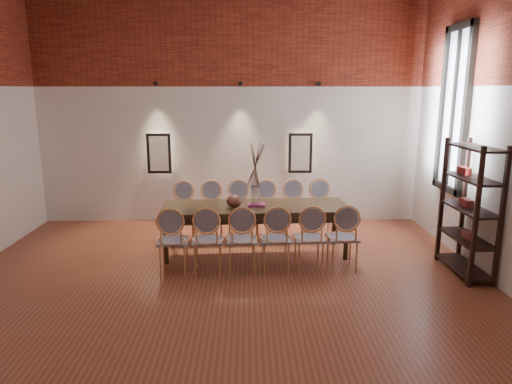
{
  "coord_description": "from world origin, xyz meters",
  "views": [
    {
      "loc": [
        0.32,
        -4.92,
        2.46
      ],
      "look_at": [
        0.44,
        1.3,
        1.05
      ],
      "focal_mm": 32.0,
      "sensor_mm": 36.0,
      "label": 1
    }
  ],
  "objects_px": {
    "chair_far_d": "(267,211)",
    "book": "(256,205)",
    "chair_near_b": "(208,240)",
    "bowl": "(234,201)",
    "chair_far_e": "(294,210)",
    "chair_near_c": "(242,239)",
    "chair_far_f": "(321,210)",
    "shelving_rack": "(469,209)",
    "chair_far_c": "(239,211)",
    "chair_far_b": "(211,212)",
    "dining_table": "(255,229)",
    "vase": "(255,196)",
    "chair_near_e": "(309,238)",
    "chair_far_a": "(183,212)",
    "chair_near_f": "(342,237)",
    "chair_near_d": "(276,238)",
    "chair_near_a": "(173,241)"
  },
  "relations": [
    {
      "from": "chair_far_d",
      "to": "book",
      "type": "relative_size",
      "value": 3.62
    },
    {
      "from": "chair_near_b",
      "to": "chair_far_d",
      "type": "distance_m",
      "value": 1.72
    },
    {
      "from": "chair_near_b",
      "to": "bowl",
      "type": "height_order",
      "value": "chair_near_b"
    },
    {
      "from": "chair_near_b",
      "to": "chair_far_e",
      "type": "height_order",
      "value": "same"
    },
    {
      "from": "chair_near_c",
      "to": "chair_far_f",
      "type": "bearing_deg",
      "value": 46.32
    },
    {
      "from": "chair_far_f",
      "to": "shelving_rack",
      "type": "relative_size",
      "value": 0.52
    },
    {
      "from": "chair_near_c",
      "to": "shelving_rack",
      "type": "height_order",
      "value": "shelving_rack"
    },
    {
      "from": "chair_far_c",
      "to": "shelving_rack",
      "type": "height_order",
      "value": "shelving_rack"
    },
    {
      "from": "chair_far_c",
      "to": "chair_far_e",
      "type": "relative_size",
      "value": 1.0
    },
    {
      "from": "chair_far_b",
      "to": "chair_far_f",
      "type": "bearing_deg",
      "value": -180.0
    },
    {
      "from": "dining_table",
      "to": "vase",
      "type": "xyz_separation_m",
      "value": [
        -0.0,
        -0.0,
        0.53
      ]
    },
    {
      "from": "chair_near_c",
      "to": "chair_far_c",
      "type": "relative_size",
      "value": 1.0
    },
    {
      "from": "chair_near_e",
      "to": "chair_far_b",
      "type": "relative_size",
      "value": 1.0
    },
    {
      "from": "chair_near_e",
      "to": "chair_far_f",
      "type": "relative_size",
      "value": 1.0
    },
    {
      "from": "dining_table",
      "to": "chair_near_b",
      "type": "bearing_deg",
      "value": -133.68
    },
    {
      "from": "chair_far_a",
      "to": "chair_far_c",
      "type": "xyz_separation_m",
      "value": [
        0.92,
        0.04,
        0.0
      ]
    },
    {
      "from": "chair_near_f",
      "to": "chair_near_e",
      "type": "bearing_deg",
      "value": 180.0
    },
    {
      "from": "dining_table",
      "to": "chair_near_e",
      "type": "xyz_separation_m",
      "value": [
        0.72,
        -0.7,
        0.09
      ]
    },
    {
      "from": "chair_far_d",
      "to": "chair_far_f",
      "type": "bearing_deg",
      "value": -180.0
    },
    {
      "from": "chair_near_d",
      "to": "chair_near_f",
      "type": "height_order",
      "value": "same"
    },
    {
      "from": "chair_far_b",
      "to": "shelving_rack",
      "type": "distance_m",
      "value": 3.89
    },
    {
      "from": "bowl",
      "to": "book",
      "type": "distance_m",
      "value": 0.34
    },
    {
      "from": "chair_near_d",
      "to": "bowl",
      "type": "relative_size",
      "value": 3.92
    },
    {
      "from": "chair_near_d",
      "to": "chair_near_b",
      "type": "bearing_deg",
      "value": -180.0
    },
    {
      "from": "chair_near_e",
      "to": "chair_far_e",
      "type": "distance_m",
      "value": 1.45
    },
    {
      "from": "chair_near_a",
      "to": "chair_far_b",
      "type": "xyz_separation_m",
      "value": [
        0.4,
        1.47,
        0.0
      ]
    },
    {
      "from": "chair_far_d",
      "to": "chair_far_b",
      "type": "bearing_deg",
      "value": 0.0
    },
    {
      "from": "chair_near_e",
      "to": "vase",
      "type": "distance_m",
      "value": 1.09
    },
    {
      "from": "chair_near_e",
      "to": "chair_far_c",
      "type": "bearing_deg",
      "value": 122.49
    },
    {
      "from": "chair_near_e",
      "to": "chair_far_e",
      "type": "xyz_separation_m",
      "value": [
        -0.06,
        1.45,
        0.0
      ]
    },
    {
      "from": "chair_near_a",
      "to": "chair_near_d",
      "type": "xyz_separation_m",
      "value": [
        1.38,
        0.06,
        0.0
      ]
    },
    {
      "from": "chair_far_e",
      "to": "shelving_rack",
      "type": "bearing_deg",
      "value": 141.9
    },
    {
      "from": "chair_near_a",
      "to": "chair_far_e",
      "type": "distance_m",
      "value": 2.35
    },
    {
      "from": "chair_near_a",
      "to": "chair_far_f",
      "type": "distance_m",
      "value": 2.73
    },
    {
      "from": "chair_far_b",
      "to": "dining_table",
      "type": "bearing_deg",
      "value": 133.68
    },
    {
      "from": "chair_near_d",
      "to": "chair_far_b",
      "type": "distance_m",
      "value": 1.72
    },
    {
      "from": "chair_far_d",
      "to": "shelving_rack",
      "type": "height_order",
      "value": "shelving_rack"
    },
    {
      "from": "chair_far_b",
      "to": "chair_far_e",
      "type": "height_order",
      "value": "same"
    },
    {
      "from": "chair_far_a",
      "to": "shelving_rack",
      "type": "distance_m",
      "value": 4.31
    },
    {
      "from": "chair_near_d",
      "to": "book",
      "type": "height_order",
      "value": "chair_near_d"
    },
    {
      "from": "chair_far_c",
      "to": "shelving_rack",
      "type": "xyz_separation_m",
      "value": [
        3.1,
        -1.52,
        0.43
      ]
    },
    {
      "from": "chair_near_d",
      "to": "chair_near_e",
      "type": "distance_m",
      "value": 0.46
    },
    {
      "from": "chair_near_c",
      "to": "chair_far_d",
      "type": "bearing_deg",
      "value": 72.34
    },
    {
      "from": "chair_near_d",
      "to": "chair_far_b",
      "type": "bearing_deg",
      "value": 122.49
    },
    {
      "from": "chair_near_b",
      "to": "vase",
      "type": "height_order",
      "value": "vase"
    },
    {
      "from": "chair_far_c",
      "to": "chair_far_f",
      "type": "xyz_separation_m",
      "value": [
        1.38,
        0.06,
        0.0
      ]
    },
    {
      "from": "dining_table",
      "to": "chair_near_f",
      "type": "distance_m",
      "value": 1.37
    },
    {
      "from": "chair_far_a",
      "to": "vase",
      "type": "distance_m",
      "value": 1.43
    },
    {
      "from": "chair_near_b",
      "to": "chair_far_f",
      "type": "distance_m",
      "value": 2.35
    },
    {
      "from": "chair_far_c",
      "to": "bowl",
      "type": "height_order",
      "value": "chair_far_c"
    }
  ]
}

